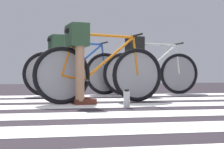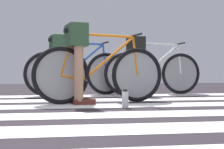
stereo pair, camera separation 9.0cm
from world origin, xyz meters
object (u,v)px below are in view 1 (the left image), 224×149
Objects in this scene: cyclist_2_of_3 at (57,57)px; cyclist_1_of_3 at (77,53)px; water_bottle at (127,99)px; bicycle_3_of_3 at (152,72)px; bicycle_1_of_3 at (101,73)px; bicycle_2_of_3 at (76,72)px; cyclist_3_of_3 at (135,58)px.

cyclist_1_of_3 is at bearing -90.85° from cyclist_2_of_3.
water_bottle is (0.78, -1.78, -0.54)m from cyclist_2_of_3.
cyclist_1_of_3 is 1.31m from cyclist_2_of_3.
bicycle_3_of_3 is at bearing 33.92° from cyclist_1_of_3.
cyclist_1_of_3 reaches higher than water_bottle.
cyclist_2_of_3 is at bearing 177.29° from bicycle_3_of_3.
cyclist_2_of_3 is at bearing 103.22° from bicycle_1_of_3.
cyclist_3_of_3 is at bearing -12.91° from bicycle_2_of_3.
bicycle_3_of_3 reaches higher than water_bottle.
cyclist_3_of_3 is at bearing -9.85° from cyclist_2_of_3.
cyclist_2_of_3 reaches higher than bicycle_2_of_3.
cyclist_1_of_3 is at bearing -104.14° from bicycle_2_of_3.
cyclist_1_of_3 reaches higher than cyclist_2_of_3.
cyclist_3_of_3 is (0.74, 1.27, 0.25)m from bicycle_1_of_3.
cyclist_2_of_3 is 2.02m from water_bottle.
cyclist_1_of_3 is 4.77× the size of water_bottle.
bicycle_1_of_3 is at bearing -125.70° from cyclist_3_of_3.
bicycle_2_of_3 is 1.03m from cyclist_3_of_3.
cyclist_1_of_3 is 0.57× the size of bicycle_3_of_3.
cyclist_1_of_3 is at bearing -140.31° from bicycle_3_of_3.
cyclist_1_of_3 is 1.01× the size of cyclist_2_of_3.
cyclist_2_of_3 is (-0.30, -0.06, 0.25)m from bicycle_2_of_3.
bicycle_1_of_3 is 1.31m from bicycle_2_of_3.
bicycle_1_of_3 is 0.40m from cyclist_1_of_3.
bicycle_1_of_3 is 1.37m from cyclist_2_of_3.
bicycle_3_of_3 is 2.06m from water_bottle.
bicycle_2_of_3 is 0.99× the size of bicycle_3_of_3.
bicycle_1_of_3 is at bearing 0.00° from cyclist_1_of_3.
cyclist_3_of_3 reaches higher than water_bottle.
cyclist_3_of_3 is at bearing 48.53° from bicycle_1_of_3.
bicycle_2_of_3 is at bearing 0.00° from cyclist_2_of_3.
water_bottle is (0.47, -1.85, -0.29)m from bicycle_2_of_3.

